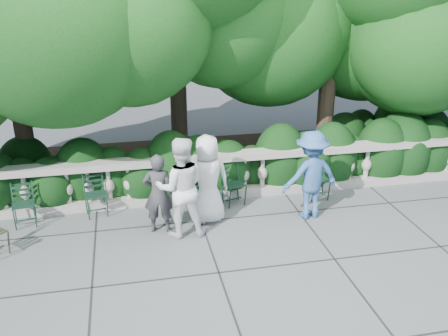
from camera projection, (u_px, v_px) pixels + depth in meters
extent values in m
plane|color=#54585C|center=(235.00, 239.00, 9.07)|extent=(90.00, 90.00, 0.00)
cube|color=#9E998E|center=(216.00, 194.00, 10.67)|extent=(12.00, 0.32, 0.18)
cube|color=#9E998E|center=(216.00, 157.00, 10.35)|extent=(12.00, 0.36, 0.14)
cylinder|color=#3F3023|center=(23.00, 125.00, 10.88)|extent=(0.40, 0.40, 2.80)
ellipsoid|color=#0F3811|center=(1.00, 18.00, 9.63)|extent=(5.28, 5.28, 3.96)
cylinder|color=#3F3023|center=(178.00, 97.00, 11.97)|extent=(0.40, 0.40, 3.40)
cylinder|color=#3F3023|center=(326.00, 105.00, 12.07)|extent=(0.40, 0.40, 3.00)
ellipsoid|color=#0F3811|center=(343.00, 1.00, 10.74)|extent=(5.52, 5.52, 4.14)
cylinder|color=#3F3023|center=(425.00, 101.00, 13.16)|extent=(0.40, 0.40, 2.60)
ellipsoid|color=#0F3811|center=(447.00, 20.00, 12.01)|extent=(4.80, 4.80, 3.60)
imported|color=white|center=(208.00, 179.00, 9.42)|extent=(0.90, 0.64, 1.74)
imported|color=#38383C|center=(158.00, 194.00, 9.08)|extent=(0.61, 0.45, 1.52)
imported|color=white|center=(181.00, 187.00, 8.91)|extent=(0.93, 0.74, 1.87)
imported|color=#34609E|center=(311.00, 175.00, 9.58)|extent=(1.21, 0.80, 1.76)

